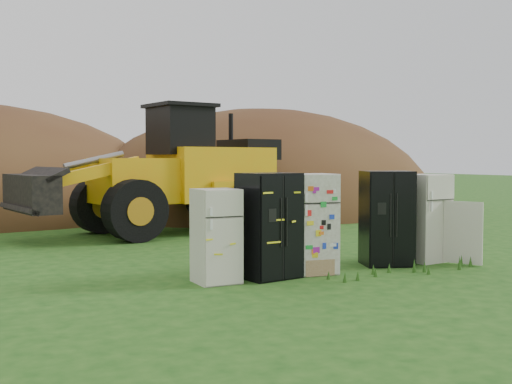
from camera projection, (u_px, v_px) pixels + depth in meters
ground at (335, 270)px, 12.10m from camera, size 120.00×120.00×0.00m
fridge_leftmost at (216, 236)px, 10.87m from camera, size 0.74×0.71×1.60m
fridge_black_side at (269, 226)px, 11.31m from camera, size 1.05×0.87×1.86m
fridge_sticker at (311, 223)px, 11.79m from camera, size 0.94×0.89×1.83m
fridge_black_right at (387, 218)px, 12.67m from camera, size 1.16×1.08×1.86m
fridge_open_door at (425, 218)px, 13.15m from camera, size 0.86×0.80×1.79m
wheel_loader at (151, 169)px, 17.70m from camera, size 7.80×3.76×3.65m
dirt_mound_right at (266, 212)px, 25.49m from camera, size 14.94×10.96×8.15m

